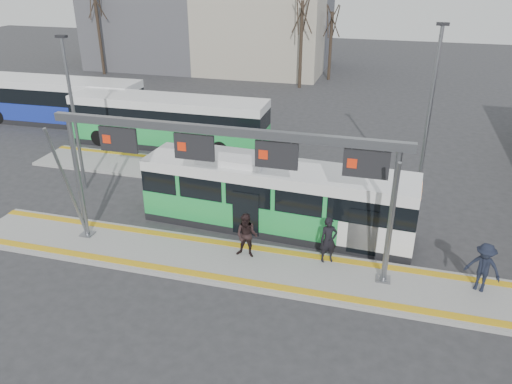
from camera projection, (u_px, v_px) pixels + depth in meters
ground at (234, 265)px, 18.96m from camera, size 120.00×120.00×0.00m
platform_main at (234, 263)px, 18.93m from camera, size 22.00×3.00×0.15m
platform_second at (209, 173)px, 26.87m from camera, size 20.00×3.00×0.15m
tactile_main at (234, 261)px, 18.90m from camera, size 22.00×2.65×0.02m
tactile_second at (216, 164)px, 27.84m from camera, size 20.00×0.35×0.02m
gantry at (225, 156)px, 17.43m from camera, size 13.00×1.68×5.20m
hero_bus at (276, 197)px, 21.00m from camera, size 11.51×3.06×3.13m
bg_bus_green at (169, 122)px, 30.37m from camera, size 12.13×2.68×3.03m
bg_bus_blue at (58, 102)px, 34.56m from camera, size 11.93×2.94×3.09m
passenger_a at (328, 240)px, 18.56m from camera, size 0.78×0.68×1.81m
passenger_b at (247, 236)px, 18.88m from camera, size 0.88×0.69×1.79m
passenger_c at (483, 267)px, 16.92m from camera, size 1.34×1.07×1.81m
tree_left at (302, 13)px, 42.01m from camera, size 1.40×1.40×8.32m
tree_mid at (332, 22)px, 45.43m from camera, size 1.40×1.40×6.96m
lamp_west at (73, 112)px, 23.57m from camera, size 0.50×0.25×7.48m
lamp_east at (429, 116)px, 21.55m from camera, size 0.50×0.25×8.24m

